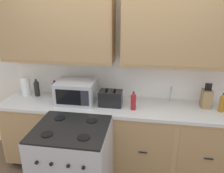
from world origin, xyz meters
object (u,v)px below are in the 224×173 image
object	(u,v)px
microwave	(76,92)
toaster	(111,98)
bottle_dark	(37,88)
bottle_red	(133,101)
bottle_amber	(222,103)
bottle_violet	(55,89)
knife_block	(206,98)
paper_towel_roll	(26,86)
stove_range	(74,165)

from	to	relation	value
microwave	toaster	distance (m)	0.45
bottle_dark	bottle_red	size ratio (longest dim) A/B	1.06
bottle_amber	bottle_violet	world-z (taller)	bottle_violet
bottle_red	microwave	bearing A→B (deg)	172.53
toaster	bottle_amber	size ratio (longest dim) A/B	1.22
microwave	bottle_amber	distance (m)	1.75
knife_block	bottle_dark	world-z (taller)	knife_block
microwave	knife_block	size ratio (longest dim) A/B	1.55
microwave	bottle_violet	xyz separation A→B (m)	(-0.33, 0.11, -0.03)
knife_block	paper_towel_roll	size ratio (longest dim) A/B	1.19
bottle_red	bottle_amber	bearing A→B (deg)	5.88
paper_towel_roll	bottle_dark	bearing A→B (deg)	1.83
microwave	bottle_amber	bearing A→B (deg)	0.30
toaster	bottle_amber	bearing A→B (deg)	1.51
stove_range	bottle_red	distance (m)	0.98
stove_range	paper_towel_roll	bearing A→B (deg)	139.91
knife_block	bottle_dark	distance (m)	2.19
paper_towel_roll	bottle_dark	world-z (taller)	paper_towel_roll
bottle_red	bottle_amber	xyz separation A→B (m)	(1.02, 0.10, 0.00)
paper_towel_roll	stove_range	bearing A→B (deg)	-40.09
microwave	paper_towel_roll	xyz separation A→B (m)	(-0.75, 0.12, -0.01)
bottle_dark	toaster	bearing A→B (deg)	-8.11
toaster	bottle_red	bearing A→B (deg)	-13.98
knife_block	bottle_amber	distance (m)	0.18
microwave	knife_block	world-z (taller)	knife_block
paper_towel_roll	bottle_violet	bearing A→B (deg)	-0.79
knife_block	stove_range	bearing A→B (deg)	-153.35
microwave	bottle_violet	distance (m)	0.35
toaster	stove_range	bearing A→B (deg)	-117.24
microwave	bottle_dark	xyz separation A→B (m)	(-0.59, 0.12, -0.02)
bottle_violet	bottle_dark	bearing A→B (deg)	177.68
knife_block	bottle_violet	distance (m)	1.92
paper_towel_roll	bottle_red	size ratio (longest dim) A/B	1.15
bottle_red	bottle_violet	size ratio (longest dim) A/B	0.96
paper_towel_roll	microwave	bearing A→B (deg)	-8.97
paper_towel_roll	bottle_amber	size ratio (longest dim) A/B	1.14
stove_range	knife_block	distance (m)	1.73
stove_range	bottle_dark	size ratio (longest dim) A/B	3.98
stove_range	bottle_red	world-z (taller)	bottle_red
toaster	bottle_violet	distance (m)	0.79
stove_range	bottle_amber	distance (m)	1.82
microwave	bottle_violet	size ratio (longest dim) A/B	2.04
bottle_violet	bottle_red	bearing A→B (deg)	-11.13
toaster	bottle_violet	world-z (taller)	bottle_violet
stove_range	paper_towel_roll	world-z (taller)	paper_towel_roll
stove_range	toaster	size ratio (longest dim) A/B	3.39
stove_range	bottle_amber	xyz separation A→B (m)	(1.61, 0.64, 0.57)
bottle_dark	bottle_violet	bearing A→B (deg)	-2.32
toaster	bottle_violet	size ratio (longest dim) A/B	1.19
bottle_red	bottle_amber	distance (m)	1.02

